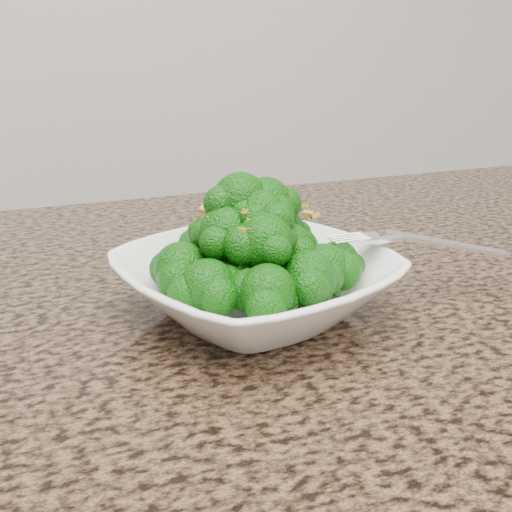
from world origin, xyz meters
name	(u,v)px	position (x,y,z in m)	size (l,w,h in m)	color
granite_counter	(88,458)	(0.00, 0.30, 0.89)	(1.64, 1.04, 0.03)	brown
bowl	(256,286)	(0.15, 0.42, 0.93)	(0.21, 0.21, 0.05)	white
broccoli_pile	(256,210)	(0.15, 0.42, 0.99)	(0.18, 0.18, 0.07)	#115E0A
garlic_topping	(256,159)	(0.15, 0.42, 1.03)	(0.11, 0.11, 0.01)	gold
fork	(393,238)	(0.26, 0.40, 0.96)	(0.18, 0.03, 0.01)	silver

